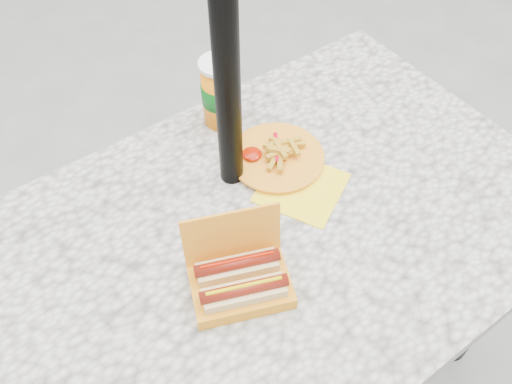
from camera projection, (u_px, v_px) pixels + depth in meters
ground at (269, 365)px, 1.68m from camera, size 60.00×60.00×0.00m
picnic_table at (275, 253)px, 1.18m from camera, size 1.20×0.80×0.75m
umbrella_pole at (225, 39)px, 0.91m from camera, size 0.05×0.05×2.20m
hotdog_box at (240, 280)px, 0.98m from camera, size 0.22×0.19×0.15m
fries_plate at (279, 158)px, 1.20m from camera, size 0.22×0.31×0.04m
soda_cup at (220, 92)px, 1.23m from camera, size 0.09×0.09×0.17m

